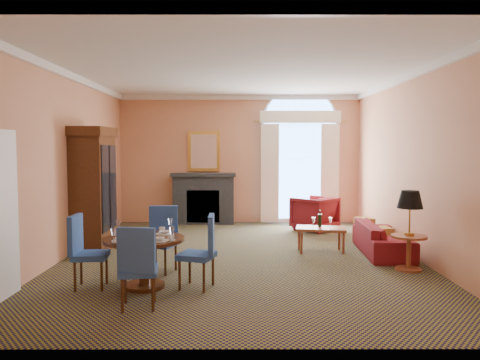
{
  "coord_description": "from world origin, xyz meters",
  "views": [
    {
      "loc": [
        -0.02,
        -8.02,
        1.9
      ],
      "look_at": [
        0.0,
        0.5,
        1.3
      ],
      "focal_mm": 35.0,
      "sensor_mm": 36.0,
      "label": 1
    }
  ],
  "objects_px": {
    "armchair": "(314,213)",
    "side_table": "(410,220)",
    "sofa": "(382,238)",
    "coffee_table": "(321,229)",
    "armoire": "(93,191)",
    "dining_table": "(144,250)"
  },
  "relations": [
    {
      "from": "armchair",
      "to": "side_table",
      "type": "distance_m",
      "value": 3.62
    },
    {
      "from": "sofa",
      "to": "armchair",
      "type": "relative_size",
      "value": 2.17
    },
    {
      "from": "armchair",
      "to": "coffee_table",
      "type": "bearing_deg",
      "value": 38.42
    },
    {
      "from": "armchair",
      "to": "sofa",
      "type": "bearing_deg",
      "value": 64.48
    },
    {
      "from": "armoire",
      "to": "armchair",
      "type": "bearing_deg",
      "value": 23.97
    },
    {
      "from": "sofa",
      "to": "coffee_table",
      "type": "height_order",
      "value": "coffee_table"
    },
    {
      "from": "coffee_table",
      "to": "armoire",
      "type": "bearing_deg",
      "value": -173.8
    },
    {
      "from": "armoire",
      "to": "sofa",
      "type": "relative_size",
      "value": 1.21
    },
    {
      "from": "armchair",
      "to": "side_table",
      "type": "relative_size",
      "value": 0.71
    },
    {
      "from": "armchair",
      "to": "coffee_table",
      "type": "distance_m",
      "value": 2.22
    },
    {
      "from": "armoire",
      "to": "sofa",
      "type": "xyz_separation_m",
      "value": [
        5.27,
        -0.36,
        -0.82
      ]
    },
    {
      "from": "side_table",
      "to": "dining_table",
      "type": "bearing_deg",
      "value": -167.17
    },
    {
      "from": "dining_table",
      "to": "armchair",
      "type": "relative_size",
      "value": 1.27
    },
    {
      "from": "armchair",
      "to": "coffee_table",
      "type": "height_order",
      "value": "armchair"
    },
    {
      "from": "armoire",
      "to": "coffee_table",
      "type": "relative_size",
      "value": 2.37
    },
    {
      "from": "sofa",
      "to": "coffee_table",
      "type": "distance_m",
      "value": 1.1
    },
    {
      "from": "side_table",
      "to": "coffee_table",
      "type": "bearing_deg",
      "value": 131.46
    },
    {
      "from": "armoire",
      "to": "dining_table",
      "type": "relative_size",
      "value": 2.08
    },
    {
      "from": "armoire",
      "to": "coffee_table",
      "type": "xyz_separation_m",
      "value": [
        4.19,
        -0.24,
        -0.68
      ]
    },
    {
      "from": "dining_table",
      "to": "coffee_table",
      "type": "distance_m",
      "value": 3.52
    },
    {
      "from": "armoire",
      "to": "sofa",
      "type": "height_order",
      "value": "armoire"
    },
    {
      "from": "dining_table",
      "to": "armchair",
      "type": "xyz_separation_m",
      "value": [
        3.01,
        4.38,
        -0.12
      ]
    }
  ]
}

